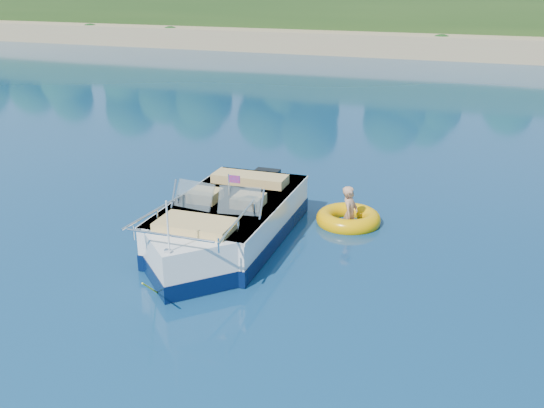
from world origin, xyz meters
name	(u,v)px	position (x,y,z in m)	size (l,w,h in m)	color
ground	(220,300)	(0.00, 0.00, 0.00)	(160.00, 160.00, 0.00)	#0A2549
shoreline	(470,18)	(0.00, 63.77, 0.98)	(170.00, 59.00, 6.00)	tan
motorboat	(225,228)	(-0.89, 2.10, 0.40)	(2.32, 6.17, 2.05)	white
tow_tube	(348,219)	(1.24, 4.21, 0.10)	(1.90, 1.90, 0.39)	#F8A901
boy	(350,224)	(1.29, 4.15, 0.00)	(0.51, 0.34, 1.40)	tan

